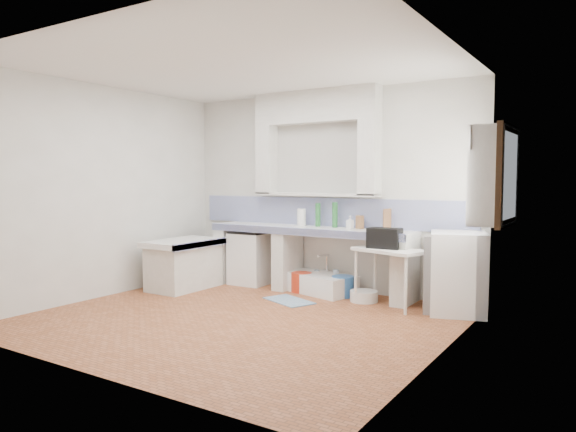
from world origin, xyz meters
The scene contains 36 objects.
floor centered at (0.00, 0.00, 0.00)m, with size 4.50×4.50×0.00m, color #9D5835.
ceiling centered at (0.00, 0.00, 2.80)m, with size 4.50×4.50×0.00m, color silver.
wall_back centered at (0.00, 2.00, 1.40)m, with size 4.50×4.50×0.00m, color silver.
wall_front centered at (0.00, -2.00, 1.40)m, with size 4.50×4.50×0.00m, color silver.
wall_left centered at (-2.25, 0.00, 1.40)m, with size 4.50×4.50×0.00m, color silver.
wall_right centered at (2.25, 0.00, 1.40)m, with size 4.50×4.50×0.00m, color silver.
alcove_mass centered at (-0.10, 1.88, 2.58)m, with size 1.90×0.25×0.45m, color silver.
window_frame centered at (2.42, 1.20, 1.60)m, with size 0.35×0.86×1.06m, color #382211.
lace_valance centered at (2.28, 1.20, 1.98)m, with size 0.01×0.84×0.24m, color white.
counter_slab centered at (-0.10, 1.70, 0.86)m, with size 3.00×0.60×0.08m, color white.
counter_lip centered at (-0.10, 1.42, 0.86)m, with size 3.00×0.04×0.10m, color navy.
counter_pier_left centered at (-1.50, 1.70, 0.41)m, with size 0.20×0.55×0.82m, color silver.
counter_pier_mid centered at (-0.45, 1.70, 0.41)m, with size 0.20×0.55×0.82m, color silver.
counter_pier_right centered at (1.30, 1.70, 0.41)m, with size 0.20×0.55×0.82m, color silver.
peninsula_top centered at (-1.70, 0.90, 0.66)m, with size 0.70×1.10×0.08m, color white.
peninsula_base centered at (-1.70, 0.90, 0.31)m, with size 0.60×1.00×0.62m, color silver.
peninsula_lip centered at (-1.37, 0.90, 0.66)m, with size 0.04×1.10×0.10m, color navy.
backsplash centered at (0.00, 1.99, 1.10)m, with size 4.27×0.03×0.40m, color navy.
stove centered at (-1.10, 1.70, 0.38)m, with size 0.54×0.52×0.76m, color white.
sink centered at (0.08, 1.69, 0.12)m, with size 0.99×0.53×0.24m, color white.
side_table centered at (1.19, 1.45, 0.36)m, with size 0.86×0.48×0.04m, color white.
fridge centered at (1.99, 1.56, 0.48)m, with size 0.62×0.62×0.95m, color white.
bucket_red centered at (-0.16, 1.61, 0.13)m, with size 0.29×0.29×0.27m, color red.
bucket_orange centered at (0.18, 1.69, 0.13)m, with size 0.28×0.28×0.26m, color red.
bucket_blue centered at (0.46, 1.64, 0.14)m, with size 0.30×0.30×0.28m, color #2E63AA.
basin_white centered at (0.82, 1.53, 0.07)m, with size 0.36×0.36×0.14m, color white.
water_bottle_a centered at (-0.06, 1.85, 0.14)m, with size 0.08×0.08×0.28m, color silver.
water_bottle_b centered at (0.26, 1.83, 0.16)m, with size 0.08×0.08×0.32m, color silver.
black_bag centered at (1.12, 1.46, 0.84)m, with size 0.40×0.23×0.25m, color black.
green_bottle_a centered at (-0.04, 1.85, 1.06)m, with size 0.07×0.07×0.33m, color #26682F.
green_bottle_b centered at (0.23, 1.85, 1.07)m, with size 0.08×0.08×0.35m, color #26682F.
knife_block centered at (0.60, 1.85, 0.99)m, with size 0.09×0.07×0.18m, color brown.
cutting_board centered at (0.99, 1.85, 1.04)m, with size 0.02×0.21×0.28m, color brown.
paper_towel centered at (-0.29, 1.82, 1.02)m, with size 0.12×0.12×0.24m, color white.
soap_bottle centered at (0.47, 1.81, 0.99)m, with size 0.08×0.08×0.17m, color white.
rug centered at (-0.01, 1.03, 0.01)m, with size 0.67×0.38×0.01m, color #255481.
Camera 1 is at (3.60, -4.68, 1.57)m, focal length 33.26 mm.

